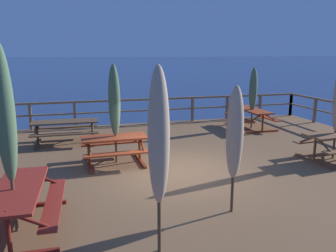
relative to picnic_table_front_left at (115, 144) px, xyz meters
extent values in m
plane|color=navy|center=(1.49, -1.05, -1.33)|extent=(600.00, 600.00, 0.00)
cube|color=brown|center=(1.49, -1.05, -0.94)|extent=(15.55, 12.41, 0.78)
cube|color=brown|center=(1.49, 5.00, 0.50)|extent=(15.25, 0.09, 0.08)
cube|color=brown|center=(1.49, 5.00, 0.02)|extent=(15.25, 0.07, 0.06)
cube|color=brown|center=(-2.75, 5.00, -0.03)|extent=(0.10, 0.10, 1.05)
cube|color=brown|center=(-1.05, 5.00, -0.03)|extent=(0.10, 0.10, 1.05)
cube|color=brown|center=(0.64, 5.00, -0.03)|extent=(0.10, 0.10, 1.05)
cube|color=brown|center=(2.34, 5.00, -0.03)|extent=(0.10, 0.10, 1.05)
cube|color=brown|center=(4.03, 5.00, -0.03)|extent=(0.10, 0.10, 1.05)
cube|color=brown|center=(5.73, 5.00, -0.03)|extent=(0.10, 0.10, 1.05)
cube|color=brown|center=(7.42, 5.00, -0.03)|extent=(0.10, 0.10, 1.05)
cube|color=brown|center=(9.11, 5.00, -0.03)|extent=(0.10, 0.10, 1.05)
cube|color=brown|center=(9.11, 3.27, -0.03)|extent=(0.10, 0.10, 1.05)
cube|color=brown|center=(9.11, 5.00, -0.03)|extent=(0.10, 0.10, 1.05)
cube|color=#993819|center=(0.00, 0.00, 0.19)|extent=(1.78, 0.81, 0.05)
cube|color=#993819|center=(0.02, -0.56, -0.11)|extent=(1.77, 0.33, 0.04)
cube|color=#993819|center=(-0.02, 0.56, -0.11)|extent=(1.77, 0.33, 0.04)
cube|color=maroon|center=(-0.70, -0.02, -0.52)|extent=(0.12, 1.40, 0.06)
cylinder|color=maroon|center=(-0.70, -0.02, -0.18)|extent=(0.07, 0.07, 0.74)
cylinder|color=maroon|center=(-0.69, -0.30, 0.04)|extent=(0.07, 0.63, 0.37)
cylinder|color=maroon|center=(-0.71, 0.26, 0.04)|extent=(0.07, 0.63, 0.37)
cube|color=maroon|center=(0.70, 0.02, -0.52)|extent=(0.12, 1.40, 0.06)
cylinder|color=maroon|center=(0.70, 0.02, -0.18)|extent=(0.07, 0.07, 0.74)
cylinder|color=maroon|center=(0.71, -0.26, 0.04)|extent=(0.07, 0.63, 0.37)
cylinder|color=maroon|center=(0.69, 0.30, 0.04)|extent=(0.07, 0.63, 0.37)
cube|color=brown|center=(6.19, -0.74, -0.11)|extent=(2.06, 0.46, 0.04)
cube|color=brown|center=(5.40, -1.37, -0.52)|extent=(0.21, 1.40, 0.06)
cylinder|color=brown|center=(5.40, -1.37, -0.18)|extent=(0.07, 0.07, 0.74)
cylinder|color=brown|center=(5.42, -1.65, 0.04)|extent=(0.11, 0.63, 0.37)
cylinder|color=brown|center=(5.37, -1.09, 0.04)|extent=(0.11, 0.63, 0.37)
cube|color=maroon|center=(-1.98, -3.11, 0.19)|extent=(0.83, 2.13, 0.05)
cube|color=maroon|center=(-1.42, -3.13, -0.11)|extent=(0.35, 2.11, 0.04)
cylinder|color=maroon|center=(-2.01, -3.98, -0.18)|extent=(0.07, 0.07, 0.74)
cylinder|color=maroon|center=(-1.73, -3.99, 0.04)|extent=(0.63, 0.08, 0.37)
cube|color=maroon|center=(-1.95, -2.24, -0.52)|extent=(1.40, 0.13, 0.06)
cylinder|color=maroon|center=(-1.95, -2.24, -0.18)|extent=(0.07, 0.07, 0.74)
cylinder|color=maroon|center=(-1.67, -2.24, 0.04)|extent=(0.63, 0.08, 0.37)
cylinder|color=maroon|center=(-2.23, -2.23, 0.04)|extent=(0.63, 0.08, 0.37)
cube|color=#993819|center=(5.89, 3.07, 0.19)|extent=(0.77, 2.12, 0.05)
cube|color=#993819|center=(6.45, 3.07, -0.11)|extent=(0.29, 2.12, 0.04)
cube|color=#993819|center=(5.33, 3.06, -0.11)|extent=(0.29, 2.12, 0.04)
cube|color=maroon|center=(5.90, 2.19, -0.52)|extent=(1.40, 0.09, 0.06)
cylinder|color=maroon|center=(5.90, 2.19, -0.18)|extent=(0.07, 0.07, 0.74)
cylinder|color=maroon|center=(6.18, 2.19, 0.04)|extent=(0.63, 0.06, 0.37)
cylinder|color=maroon|center=(5.62, 2.19, 0.04)|extent=(0.63, 0.06, 0.37)
cube|color=maroon|center=(5.89, 3.95, -0.52)|extent=(1.40, 0.09, 0.06)
cylinder|color=maroon|center=(5.89, 3.95, -0.18)|extent=(0.07, 0.07, 0.74)
cylinder|color=maroon|center=(6.17, 3.95, 0.04)|extent=(0.63, 0.06, 0.37)
cylinder|color=maroon|center=(5.61, 3.94, 0.04)|extent=(0.63, 0.06, 0.37)
cube|color=brown|center=(-1.37, 2.58, 0.19)|extent=(2.16, 0.80, 0.05)
cube|color=brown|center=(-1.38, 2.02, -0.11)|extent=(2.15, 0.32, 0.04)
cube|color=brown|center=(-1.35, 3.14, -0.11)|extent=(2.15, 0.32, 0.04)
cube|color=#432F1F|center=(-2.26, 2.60, -0.52)|extent=(0.11, 1.40, 0.06)
cylinder|color=#432F1F|center=(-2.26, 2.60, -0.18)|extent=(0.07, 0.07, 0.74)
cylinder|color=#432F1F|center=(-2.27, 2.32, 0.04)|extent=(0.07, 0.63, 0.37)
cylinder|color=#432F1F|center=(-2.25, 2.88, 0.04)|extent=(0.07, 0.63, 0.37)
cube|color=#432F1F|center=(-0.47, 2.56, -0.52)|extent=(0.11, 1.40, 0.06)
cylinder|color=#432F1F|center=(-0.47, 2.56, -0.18)|extent=(0.07, 0.07, 0.74)
cylinder|color=#432F1F|center=(-0.48, 2.28, 0.04)|extent=(0.07, 0.63, 0.37)
cylinder|color=#432F1F|center=(-0.47, 2.84, 0.04)|extent=(0.07, 0.63, 0.37)
cylinder|color=#4C3828|center=(0.04, 0.07, 0.74)|extent=(0.06, 0.06, 2.58)
ellipsoid|color=#4C704C|center=(0.04, 0.07, 1.19)|extent=(0.32, 0.32, 1.96)
cylinder|color=#2D432D|center=(0.04, 0.07, 1.05)|extent=(0.21, 0.21, 0.05)
cone|color=#4C3828|center=(0.04, 0.07, 2.10)|extent=(0.10, 0.10, 0.14)
cylinder|color=#4C3828|center=(-2.05, -3.16, 0.96)|extent=(0.06, 0.06, 3.02)
ellipsoid|color=#4C704C|center=(-2.05, -3.16, 1.49)|extent=(0.32, 0.32, 2.30)
cylinder|color=#2D432D|center=(-2.05, -3.16, 1.32)|extent=(0.21, 0.21, 0.05)
cylinder|color=#4C3828|center=(5.89, 3.01, 0.60)|extent=(0.06, 0.06, 2.31)
ellipsoid|color=#4C704C|center=(5.89, 3.01, 1.01)|extent=(0.32, 0.32, 1.76)
cylinder|color=#2D432D|center=(5.89, 3.01, 0.88)|extent=(0.21, 0.21, 0.05)
cone|color=#4C3828|center=(5.89, 3.01, 1.83)|extent=(0.10, 0.10, 0.14)
cylinder|color=#4C3828|center=(0.18, -4.39, 0.80)|extent=(0.06, 0.06, 2.70)
ellipsoid|color=tan|center=(0.18, -4.39, 1.28)|extent=(0.32, 0.32, 2.05)
cylinder|color=#71614F|center=(0.18, -4.39, 1.12)|extent=(0.21, 0.21, 0.05)
cone|color=#4C3828|center=(0.18, -4.39, 2.22)|extent=(0.10, 0.10, 0.14)
cylinder|color=#4C3828|center=(1.84, -3.48, 0.60)|extent=(0.06, 0.06, 2.31)
ellipsoid|color=tan|center=(1.84, -3.48, 1.01)|extent=(0.32, 0.32, 1.76)
cylinder|color=#71614F|center=(1.84, -3.48, 0.88)|extent=(0.21, 0.21, 0.05)
cone|color=#4C3828|center=(1.84, -3.48, 1.83)|extent=(0.10, 0.10, 0.14)
camera|label=1|loc=(-0.92, -8.89, 2.45)|focal=35.59mm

